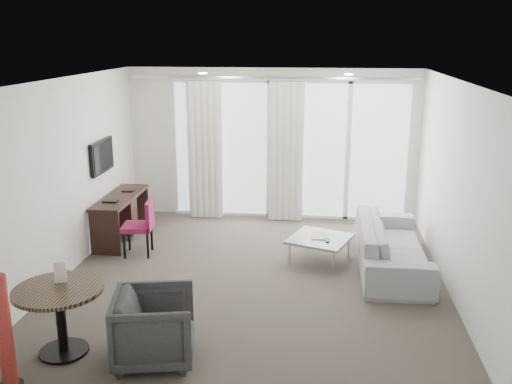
# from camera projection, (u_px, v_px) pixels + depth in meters

# --- Properties ---
(floor) EXTENTS (5.00, 6.00, 0.00)m
(floor) POSITION_uv_depth(u_px,v_px,m) (251.00, 287.00, 7.33)
(floor) COLOR #474138
(floor) RESTS_ON ground
(ceiling) EXTENTS (5.00, 6.00, 0.00)m
(ceiling) POSITION_uv_depth(u_px,v_px,m) (250.00, 82.00, 6.64)
(ceiling) COLOR white
(ceiling) RESTS_ON ground
(wall_left) EXTENTS (0.00, 6.00, 2.60)m
(wall_left) POSITION_uv_depth(u_px,v_px,m) (56.00, 183.00, 7.27)
(wall_left) COLOR silver
(wall_left) RESTS_ON ground
(wall_right) EXTENTS (0.00, 6.00, 2.60)m
(wall_right) POSITION_uv_depth(u_px,v_px,m) (461.00, 196.00, 6.70)
(wall_right) COLOR silver
(wall_right) RESTS_ON ground
(wall_front) EXTENTS (5.00, 0.00, 2.60)m
(wall_front) POSITION_uv_depth(u_px,v_px,m) (198.00, 297.00, 4.11)
(wall_front) COLOR silver
(wall_front) RESTS_ON ground
(window_panel) EXTENTS (4.00, 0.02, 2.38)m
(window_panel) POSITION_uv_depth(u_px,v_px,m) (289.00, 151.00, 9.84)
(window_panel) COLOR white
(window_panel) RESTS_ON ground
(window_frame) EXTENTS (4.10, 0.06, 2.44)m
(window_frame) POSITION_uv_depth(u_px,v_px,m) (289.00, 151.00, 9.82)
(window_frame) COLOR white
(window_frame) RESTS_ON ground
(curtain_left) EXTENTS (0.60, 0.20, 2.38)m
(curtain_left) POSITION_uv_depth(u_px,v_px,m) (205.00, 151.00, 9.84)
(curtain_left) COLOR silver
(curtain_left) RESTS_ON ground
(curtain_right) EXTENTS (0.60, 0.20, 2.38)m
(curtain_right) POSITION_uv_depth(u_px,v_px,m) (286.00, 152.00, 9.68)
(curtain_right) COLOR silver
(curtain_right) RESTS_ON ground
(curtain_track) EXTENTS (4.80, 0.04, 0.04)m
(curtain_track) POSITION_uv_depth(u_px,v_px,m) (272.00, 78.00, 9.38)
(curtain_track) COLOR #B2B2B7
(curtain_track) RESTS_ON ceiling
(downlight_a) EXTENTS (0.12, 0.12, 0.02)m
(downlight_a) POSITION_uv_depth(u_px,v_px,m) (203.00, 73.00, 8.28)
(downlight_a) COLOR #FFE0B2
(downlight_a) RESTS_ON ceiling
(downlight_b) EXTENTS (0.12, 0.12, 0.02)m
(downlight_b) POSITION_uv_depth(u_px,v_px,m) (349.00, 74.00, 8.04)
(downlight_b) COLOR #FFE0B2
(downlight_b) RESTS_ON ceiling
(desk) EXTENTS (0.47, 1.50, 0.70)m
(desk) POSITION_uv_depth(u_px,v_px,m) (121.00, 218.00, 8.96)
(desk) COLOR black
(desk) RESTS_ON floor
(tv) EXTENTS (0.05, 0.80, 0.50)m
(tv) POSITION_uv_depth(u_px,v_px,m) (102.00, 156.00, 8.64)
(tv) COLOR black
(tv) RESTS_ON wall_left
(desk_chair) EXTENTS (0.50, 0.47, 0.83)m
(desk_chair) POSITION_uv_depth(u_px,v_px,m) (137.00, 228.00, 8.31)
(desk_chair) COLOR maroon
(desk_chair) RESTS_ON floor
(round_table) EXTENTS (0.94, 0.94, 0.71)m
(round_table) POSITION_uv_depth(u_px,v_px,m) (61.00, 321.00, 5.72)
(round_table) COLOR #382A1C
(round_table) RESTS_ON floor
(menu_card) EXTENTS (0.12, 0.07, 0.22)m
(menu_card) POSITION_uv_depth(u_px,v_px,m) (61.00, 281.00, 5.76)
(menu_card) COLOR white
(menu_card) RESTS_ON round_table
(red_lamp) EXTENTS (0.27, 0.27, 1.10)m
(red_lamp) POSITION_uv_depth(u_px,v_px,m) (4.00, 332.00, 5.11)
(red_lamp) COLOR maroon
(red_lamp) RESTS_ON floor
(tub_armchair) EXTENTS (0.92, 0.90, 0.71)m
(tub_armchair) POSITION_uv_depth(u_px,v_px,m) (155.00, 327.00, 5.59)
(tub_armchair) COLOR #2D2D2E
(tub_armchair) RESTS_ON floor
(coffee_table) EXTENTS (1.01, 1.01, 0.35)m
(coffee_table) POSITION_uv_depth(u_px,v_px,m) (320.00, 249.00, 8.12)
(coffee_table) COLOR gray
(coffee_table) RESTS_ON floor
(remote) EXTENTS (0.07, 0.17, 0.02)m
(remote) POSITION_uv_depth(u_px,v_px,m) (328.00, 241.00, 7.93)
(remote) COLOR black
(remote) RESTS_ON coffee_table
(magazine) EXTENTS (0.20, 0.26, 0.01)m
(magazine) POSITION_uv_depth(u_px,v_px,m) (320.00, 237.00, 8.10)
(magazine) COLOR gray
(magazine) RESTS_ON coffee_table
(sofa) EXTENTS (0.88, 2.26, 0.66)m
(sofa) POSITION_uv_depth(u_px,v_px,m) (392.00, 245.00, 7.85)
(sofa) COLOR #929298
(sofa) RESTS_ON floor
(terrace_slab) EXTENTS (5.60, 3.00, 0.12)m
(terrace_slab) POSITION_uv_depth(u_px,v_px,m) (293.00, 197.00, 11.62)
(terrace_slab) COLOR #4D4D50
(terrace_slab) RESTS_ON ground
(rattan_chair_a) EXTENTS (0.78, 0.78, 0.87)m
(rattan_chair_a) POSITION_uv_depth(u_px,v_px,m) (311.00, 178.00, 11.09)
(rattan_chair_a) COLOR brown
(rattan_chair_a) RESTS_ON terrace_slab
(rattan_chair_b) EXTENTS (0.68, 0.68, 0.77)m
(rattan_chair_b) POSITION_uv_depth(u_px,v_px,m) (371.00, 171.00, 11.92)
(rattan_chair_b) COLOR brown
(rattan_chair_b) RESTS_ON terrace_slab
(rattan_table) EXTENTS (0.52, 0.52, 0.48)m
(rattan_table) POSITION_uv_depth(u_px,v_px,m) (349.00, 186.00, 11.27)
(rattan_table) COLOR brown
(rattan_table) RESTS_ON terrace_slab
(balustrade) EXTENTS (5.50, 0.06, 1.05)m
(balustrade) POSITION_uv_depth(u_px,v_px,m) (297.00, 156.00, 12.86)
(balustrade) COLOR #B2B2B7
(balustrade) RESTS_ON terrace_slab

